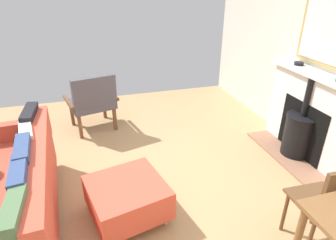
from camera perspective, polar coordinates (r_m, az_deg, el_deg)
The scene contains 7 objects.
ground_plane at distance 3.22m, azimuth -10.74°, elevation -13.55°, with size 5.17×5.48×0.01m, color tan.
fireplace at distance 3.89m, azimuth 26.03°, elevation -0.23°, with size 0.52×1.43×1.08m.
mantel_bowl_near at distance 3.94m, azimuth 24.67°, elevation 10.25°, with size 0.12×0.12×0.04m.
sofa at distance 2.87m, azimuth -28.37°, elevation -12.83°, with size 0.91×1.92×0.86m.
ottoman at distance 2.75m, azimuth -8.14°, elevation -14.97°, with size 0.79×0.77×0.38m.
armchair_accent at distance 4.23m, azimuth -14.80°, elevation 3.91°, with size 0.79×0.71×0.87m.
dining_chair_near_fireplace at distance 2.59m, azimuth 29.48°, elevation -14.01°, with size 0.42×0.42×0.86m.
Camera 1 is at (0.12, 2.49, 2.04)m, focal length 30.54 mm.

